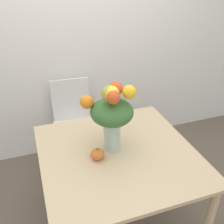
% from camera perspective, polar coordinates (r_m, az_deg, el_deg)
% --- Properties ---
extents(ground_plane, '(12.00, 12.00, 0.00)m').
position_cam_1_polar(ground_plane, '(2.50, 1.11, -22.36)').
color(ground_plane, brown).
extents(wall_back, '(8.00, 0.06, 2.70)m').
position_cam_1_polar(wall_back, '(2.78, -7.58, 16.56)').
color(wall_back, white).
rests_on(wall_back, ground_plane).
extents(dining_table, '(1.13, 1.13, 0.75)m').
position_cam_1_polar(dining_table, '(2.02, 1.30, -10.90)').
color(dining_table, '#D1B284').
rests_on(dining_table, ground_plane).
extents(flower_vase, '(0.36, 0.31, 0.53)m').
position_cam_1_polar(flower_vase, '(1.83, -0.06, -0.09)').
color(flower_vase, '#B2CCBC').
rests_on(flower_vase, dining_table).
extents(pumpkin, '(0.10, 0.10, 0.09)m').
position_cam_1_polar(pumpkin, '(1.89, -3.20, -9.14)').
color(pumpkin, orange).
rests_on(pumpkin, dining_table).
extents(dining_chair_near_window, '(0.44, 0.44, 0.94)m').
position_cam_1_polar(dining_chair_near_window, '(2.83, -8.30, -2.33)').
color(dining_chair_near_window, white).
rests_on(dining_chair_near_window, ground_plane).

